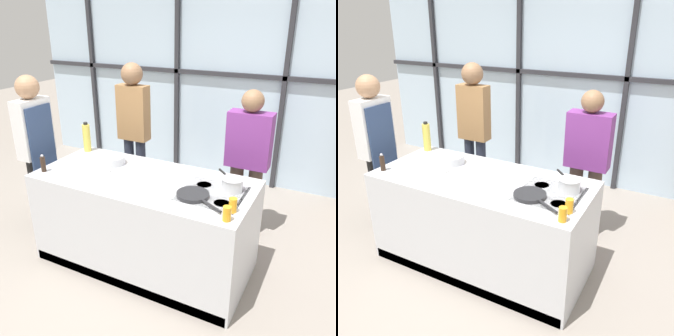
% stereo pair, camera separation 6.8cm
% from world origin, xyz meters
% --- Properties ---
extents(ground_plane, '(18.00, 18.00, 0.00)m').
position_xyz_m(ground_plane, '(0.00, 0.00, 0.00)').
color(ground_plane, gray).
extents(back_window_wall, '(6.40, 0.10, 2.80)m').
position_xyz_m(back_window_wall, '(0.00, 2.33, 1.40)').
color(back_window_wall, silver).
rests_on(back_window_wall, ground_plane).
extents(demo_island, '(2.01, 0.92, 0.91)m').
position_xyz_m(demo_island, '(0.00, -0.00, 0.46)').
color(demo_island, silver).
rests_on(demo_island, ground_plane).
extents(chef, '(0.24, 0.40, 1.73)m').
position_xyz_m(chef, '(-1.38, 0.06, 1.01)').
color(chef, black).
rests_on(chef, ground_plane).
extents(spectator_far_left, '(0.37, 0.25, 1.80)m').
position_xyz_m(spectator_far_left, '(-0.70, 0.96, 1.07)').
color(spectator_far_left, '#232838').
rests_on(spectator_far_left, ground_plane).
extents(spectator_center_left, '(0.45, 0.23, 1.62)m').
position_xyz_m(spectator_center_left, '(0.70, 0.96, 0.91)').
color(spectator_center_left, '#47382D').
rests_on(spectator_center_left, ground_plane).
extents(frying_pan, '(0.44, 0.32, 0.03)m').
position_xyz_m(frying_pan, '(0.55, -0.13, 0.93)').
color(frying_pan, '#232326').
rests_on(frying_pan, demo_island).
extents(saucepan, '(0.28, 0.28, 0.11)m').
position_xyz_m(saucepan, '(0.79, 0.13, 0.97)').
color(saucepan, silver).
rests_on(saucepan, demo_island).
extents(white_plate, '(0.27, 0.27, 0.01)m').
position_xyz_m(white_plate, '(-0.48, -0.06, 0.92)').
color(white_plate, white).
rests_on(white_plate, demo_island).
extents(mixing_bowl, '(0.25, 0.25, 0.08)m').
position_xyz_m(mixing_bowl, '(-0.45, 0.16, 0.96)').
color(mixing_bowl, silver).
rests_on(mixing_bowl, demo_island).
extents(oil_bottle, '(0.08, 0.08, 0.32)m').
position_xyz_m(oil_bottle, '(-0.91, 0.34, 1.07)').
color(oil_bottle, '#E0CC4C').
rests_on(oil_bottle, demo_island).
extents(pepper_grinder, '(0.05, 0.05, 0.17)m').
position_xyz_m(pepper_grinder, '(-0.92, -0.30, 0.99)').
color(pepper_grinder, '#332319').
rests_on(pepper_grinder, demo_island).
extents(juice_glass_near, '(0.06, 0.06, 0.11)m').
position_xyz_m(juice_glass_near, '(0.91, -0.36, 0.97)').
color(juice_glass_near, orange).
rests_on(juice_glass_near, demo_island).
extents(juice_glass_far, '(0.06, 0.06, 0.11)m').
position_xyz_m(juice_glass_far, '(0.91, -0.22, 0.97)').
color(juice_glass_far, orange).
rests_on(juice_glass_far, demo_island).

